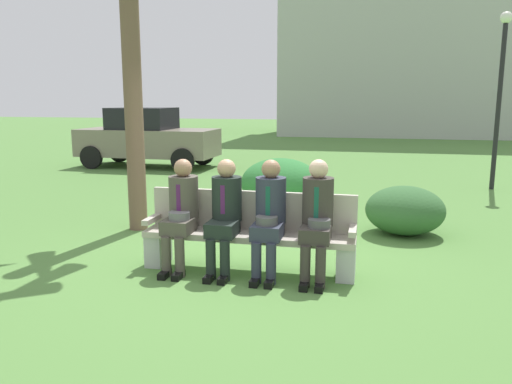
# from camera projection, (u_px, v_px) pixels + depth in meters

# --- Properties ---
(ground_plane) EXTENTS (80.00, 80.00, 0.00)m
(ground_plane) POSITION_uv_depth(u_px,v_px,m) (244.00, 262.00, 6.15)
(ground_plane) COLOR #507E3A
(park_bench) EXTENTS (2.41, 0.44, 0.90)m
(park_bench) POSITION_uv_depth(u_px,v_px,m) (250.00, 232.00, 5.81)
(park_bench) COLOR #B7AD9E
(park_bench) RESTS_ON ground
(seated_man_leftmost) EXTENTS (0.34, 0.72, 1.27)m
(seated_man_leftmost) POSITION_uv_depth(u_px,v_px,m) (181.00, 209.00, 5.80)
(seated_man_leftmost) COLOR #4C473D
(seated_man_leftmost) RESTS_ON ground
(seated_man_centerleft) EXTENTS (0.34, 0.72, 1.28)m
(seated_man_centerleft) POSITION_uv_depth(u_px,v_px,m) (225.00, 210.00, 5.69)
(seated_man_centerleft) COLOR #1E2823
(seated_man_centerleft) RESTS_ON ground
(seated_man_centerright) EXTENTS (0.34, 0.72, 1.29)m
(seated_man_centerright) POSITION_uv_depth(u_px,v_px,m) (269.00, 212.00, 5.58)
(seated_man_centerright) COLOR #2D3342
(seated_man_centerright) RESTS_ON ground
(seated_man_rightmost) EXTENTS (0.34, 0.72, 1.31)m
(seated_man_rightmost) POSITION_uv_depth(u_px,v_px,m) (317.00, 214.00, 5.46)
(seated_man_rightmost) COLOR #38332D
(seated_man_rightmost) RESTS_ON ground
(shrub_near_bench) EXTENTS (1.13, 1.04, 0.71)m
(shrub_near_bench) POSITION_uv_depth(u_px,v_px,m) (405.00, 210.00, 7.34)
(shrub_near_bench) COLOR #336030
(shrub_near_bench) RESTS_ON ground
(shrub_mid_lawn) EXTENTS (1.43, 1.31, 0.90)m
(shrub_mid_lawn) POSITION_uv_depth(u_px,v_px,m) (280.00, 183.00, 9.11)
(shrub_mid_lawn) COLOR #307A37
(shrub_mid_lawn) RESTS_ON ground
(parked_car_near) EXTENTS (3.94, 1.78, 1.68)m
(parked_car_near) POSITION_uv_depth(u_px,v_px,m) (147.00, 138.00, 14.44)
(parked_car_near) COLOR slate
(parked_car_near) RESTS_ON ground
(street_lamp) EXTENTS (0.24, 0.24, 3.70)m
(street_lamp) POSITION_uv_depth(u_px,v_px,m) (501.00, 83.00, 10.61)
(street_lamp) COLOR black
(street_lamp) RESTS_ON ground
(building_backdrop) EXTENTS (14.86, 7.62, 11.51)m
(building_backdrop) POSITION_uv_depth(u_px,v_px,m) (422.00, 24.00, 26.64)
(building_backdrop) COLOR #B1B5AC
(building_backdrop) RESTS_ON ground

